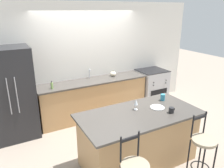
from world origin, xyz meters
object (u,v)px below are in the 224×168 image
(tumbler_cup, at_px, (163,97))
(soap_bottle, at_px, (52,86))
(wine_glass, at_px, (136,102))
(bar_stool_far, at_px, (203,147))
(oven_range, at_px, (151,87))
(dinner_plate, at_px, (157,107))
(refrigerator, at_px, (12,94))
(coffee_mug, at_px, (171,110))
(pumpkin_decoration, at_px, (113,74))

(tumbler_cup, bearing_deg, soap_bottle, 136.01)
(wine_glass, distance_m, soap_bottle, 1.95)
(tumbler_cup, bearing_deg, bar_stool_far, -94.21)
(oven_range, height_order, bar_stool_far, bar_stool_far)
(oven_range, height_order, wine_glass, wine_glass)
(dinner_plate, bearing_deg, refrigerator, 138.91)
(coffee_mug, height_order, tumbler_cup, tumbler_cup)
(dinner_plate, relative_size, tumbler_cup, 2.08)
(pumpkin_decoration, height_order, soap_bottle, soap_bottle)
(wine_glass, bearing_deg, coffee_mug, -40.17)
(bar_stool_far, bearing_deg, wine_glass, 121.92)
(refrigerator, bearing_deg, pumpkin_decoration, 3.17)
(dinner_plate, xyz_separation_m, pumpkin_decoration, (0.23, 2.00, 0.05))
(refrigerator, distance_m, coffee_mug, 3.07)
(bar_stool_far, relative_size, wine_glass, 5.82)
(dinner_plate, bearing_deg, coffee_mug, -72.92)
(dinner_plate, height_order, wine_glass, wine_glass)
(pumpkin_decoration, bearing_deg, dinner_plate, -96.57)
(refrigerator, bearing_deg, wine_glass, -44.56)
(oven_range, distance_m, bar_stool_far, 2.95)
(refrigerator, height_order, oven_range, refrigerator)
(bar_stool_far, bearing_deg, refrigerator, 131.29)
(bar_stool_far, relative_size, tumbler_cup, 9.11)
(pumpkin_decoration, relative_size, soap_bottle, 0.88)
(tumbler_cup, xyz_separation_m, pumpkin_decoration, (-0.07, 1.79, -0.00))
(wine_glass, relative_size, pumpkin_decoration, 1.22)
(wine_glass, xyz_separation_m, coffee_mug, (0.44, -0.38, -0.08))
(dinner_plate, bearing_deg, pumpkin_decoration, 83.43)
(coffee_mug, distance_m, soap_bottle, 2.51)
(oven_range, distance_m, wine_glass, 2.55)
(bar_stool_far, xyz_separation_m, tumbler_cup, (0.08, 1.03, 0.41))
(refrigerator, xyz_separation_m, pumpkin_decoration, (2.37, 0.13, 0.05))
(refrigerator, relative_size, wine_glass, 10.08)
(dinner_plate, relative_size, coffee_mug, 2.08)
(wine_glass, xyz_separation_m, pumpkin_decoration, (0.60, 1.88, -0.07))
(oven_range, height_order, pumpkin_decoration, pumpkin_decoration)
(dinner_plate, bearing_deg, wine_glass, 162.03)
(tumbler_cup, distance_m, soap_bottle, 2.29)
(refrigerator, xyz_separation_m, bar_stool_far, (2.36, -2.69, -0.36))
(bar_stool_far, height_order, wine_glass, wine_glass)
(bar_stool_far, distance_m, coffee_mug, 0.71)
(refrigerator, xyz_separation_m, tumbler_cup, (2.44, -1.66, 0.06))
(oven_range, distance_m, coffee_mug, 2.56)
(refrigerator, bearing_deg, coffee_mug, -43.73)
(refrigerator, bearing_deg, tumbler_cup, -34.21)
(coffee_mug, distance_m, pumpkin_decoration, 2.26)
(oven_range, distance_m, soap_bottle, 2.78)
(coffee_mug, bearing_deg, dinner_plate, 107.08)
(bar_stool_far, relative_size, dinner_plate, 4.38)
(coffee_mug, relative_size, tumbler_cup, 1.00)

